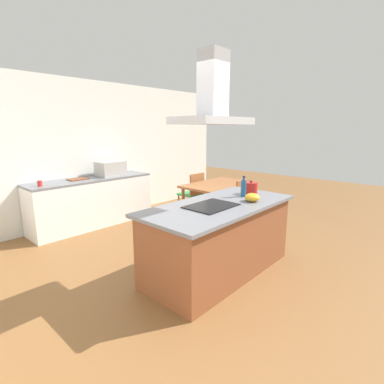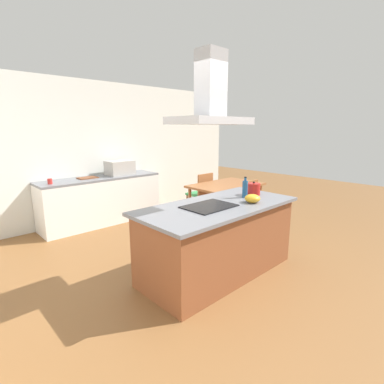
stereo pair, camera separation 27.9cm
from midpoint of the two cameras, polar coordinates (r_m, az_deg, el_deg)
The scene contains 15 objects.
ground at distance 4.90m, azimuth -6.69°, elevation -9.33°, with size 16.00×16.00×0.00m, color brown.
wall_back at distance 6.08m, azimuth -17.02°, elevation 7.54°, with size 7.20×0.10×2.70m, color silver.
kitchen_island at distance 3.72m, azimuth 7.28°, elevation -9.09°, with size 2.09×0.98×0.90m.
cooktop at distance 3.45m, azimuth 5.71°, elevation -2.82°, with size 0.60×0.44×0.01m, color black.
tea_kettle at distance 4.16m, azimuth 13.89°, elevation 0.57°, with size 0.23×0.18×0.19m.
olive_oil_bottle at distance 3.96m, azimuth 12.37°, elevation 0.62°, with size 0.07×0.07×0.28m.
mixing_bowl at distance 3.73m, azimuth 13.89°, elevation -1.25°, with size 0.19×0.19×0.11m, color gold.
back_counter at distance 5.83m, azimuth -15.95°, elevation -1.56°, with size 2.28×0.62×0.90m.
countertop_microwave at distance 5.92m, azimuth -12.68°, elevation 4.65°, with size 0.50×0.38×0.28m, color #B2AFAA.
coffee_mug_red at distance 5.31m, azimuth -24.79°, elevation 1.89°, with size 0.08×0.08×0.09m, color red.
cutting_board at distance 5.69m, azimuth -18.49°, elevation 2.66°, with size 0.34×0.24×0.02m, color brown.
dining_table at distance 5.69m, azimuth 8.11°, elevation 0.71°, with size 1.40×0.90×0.75m.
chair_facing_island at distance 5.35m, azimuth 13.61°, elevation -2.02°, with size 0.42×0.42×0.89m.
chair_facing_back_wall at distance 6.15m, azimuth 3.23°, elevation 0.18°, with size 0.42×0.42×0.89m.
range_hood at distance 3.35m, azimuth 6.17°, elevation 17.35°, with size 0.90×0.55×0.78m.
Camera 2 is at (-2.59, -2.28, 1.81)m, focal length 27.18 mm.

